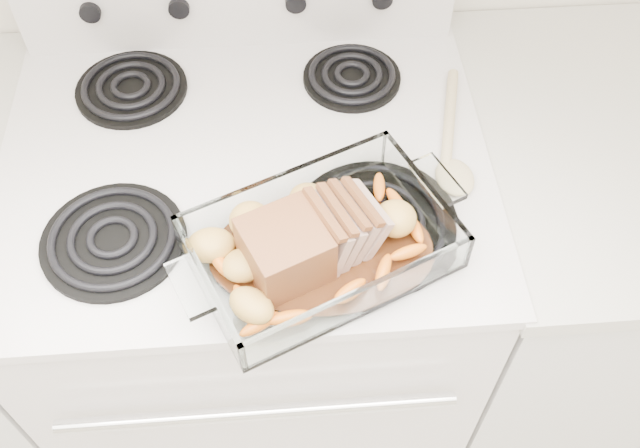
{
  "coord_description": "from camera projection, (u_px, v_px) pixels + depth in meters",
  "views": [
    {
      "loc": [
        0.06,
        0.88,
        1.78
      ],
      "look_at": [
        0.11,
        1.46,
        0.99
      ],
      "focal_mm": 40.0,
      "sensor_mm": 36.0,
      "label": 1
    }
  ],
  "objects": [
    {
      "name": "wooden_spoon",
      "position": [
        452.0,
        151.0,
        1.13
      ],
      "size": [
        0.08,
        0.28,
        0.02
      ],
      "rotation": [
        0.0,
        0.0,
        -0.24
      ],
      "color": "beige",
      "rests_on": "electric_range"
    },
    {
      "name": "baking_dish",
      "position": [
        321.0,
        248.0,
        0.99
      ],
      "size": [
        0.34,
        0.23,
        0.07
      ],
      "rotation": [
        0.0,
        0.0,
        0.42
      ],
      "color": "white",
      "rests_on": "electric_range"
    },
    {
      "name": "counter_right",
      "position": [
        569.0,
        282.0,
        1.54
      ],
      "size": [
        0.58,
        0.68,
        0.93
      ],
      "color": "silver",
      "rests_on": "ground"
    },
    {
      "name": "pork_roast",
      "position": [
        301.0,
        237.0,
        0.97
      ],
      "size": [
        0.2,
        0.1,
        0.08
      ],
      "rotation": [
        0.0,
        0.0,
        0.11
      ],
      "color": "brown",
      "rests_on": "baking_dish"
    },
    {
      "name": "electric_range",
      "position": [
        262.0,
        298.0,
        1.5
      ],
      "size": [
        0.78,
        0.7,
        1.12
      ],
      "color": "silver",
      "rests_on": "ground"
    },
    {
      "name": "roast_vegetables",
      "position": [
        316.0,
        224.0,
        1.01
      ],
      "size": [
        0.35,
        0.19,
        0.04
      ],
      "rotation": [
        0.0,
        0.0,
        0.43
      ],
      "color": "orange",
      "rests_on": "baking_dish"
    }
  ]
}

